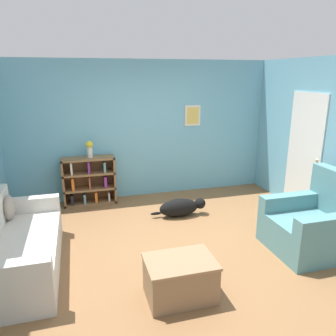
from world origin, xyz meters
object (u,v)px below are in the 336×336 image
bookshelf (89,181)px  coffee_table (180,277)px  vase (90,148)px  couch (16,249)px  recliner_chair (314,225)px  dog (181,207)px

bookshelf → coffee_table: size_ratio=1.28×
bookshelf → vase: 0.63m
couch → recliner_chair: recliner_chair is taller
couch → vase: 2.38m
dog → vase: (-1.41, 1.01, 0.89)m
dog → vase: bearing=144.3°
couch → vase: bearing=63.7°
couch → bookshelf: 2.26m
couch → dog: size_ratio=2.00×
bookshelf → dog: (1.46, -1.03, -0.27)m
couch → coffee_table: size_ratio=2.60×
coffee_table → dog: (0.65, 2.00, -0.08)m
dog → recliner_chair: bearing=-47.0°
couch → coffee_table: (1.76, -0.99, -0.07)m
recliner_chair → coffee_table: 2.13m
dog → bookshelf: bearing=144.6°
coffee_table → recliner_chair: bearing=13.1°
couch → vase: vase is taller
recliner_chair → couch: bearing=172.5°
couch → dog: (2.41, 1.02, -0.15)m
bookshelf → recliner_chair: bearing=-41.6°
bookshelf → vase: size_ratio=3.09×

